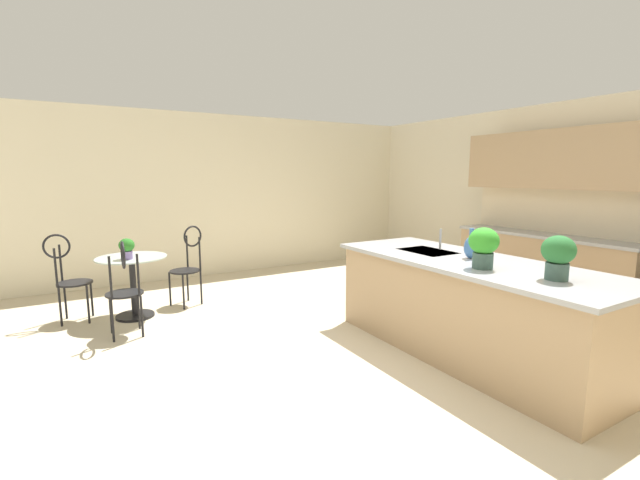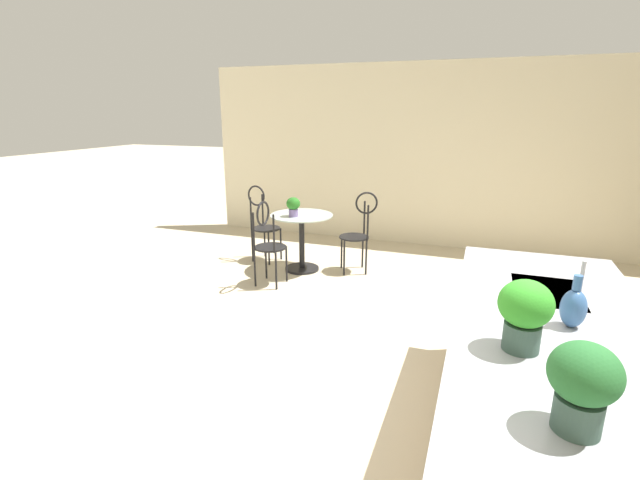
% 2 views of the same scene
% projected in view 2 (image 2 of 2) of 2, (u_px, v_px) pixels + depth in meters
% --- Properties ---
extents(ground_plane, '(40.00, 40.00, 0.00)m').
position_uv_depth(ground_plane, '(399.00, 410.00, 3.18)').
color(ground_plane, beige).
extents(wall_left_window, '(0.12, 7.80, 2.70)m').
position_uv_depth(wall_left_window, '(457.00, 158.00, 6.66)').
color(wall_left_window, beige).
rests_on(wall_left_window, ground).
extents(kitchen_island, '(2.80, 1.06, 0.92)m').
position_uv_depth(kitchen_island, '(546.00, 404.00, 2.51)').
color(kitchen_island, tan).
rests_on(kitchen_island, ground).
extents(bistro_table, '(0.80, 0.80, 0.74)m').
position_uv_depth(bistro_table, '(302.00, 237.00, 5.87)').
color(bistro_table, black).
rests_on(bistro_table, ground).
extents(chair_near_window, '(0.49, 0.39, 1.04)m').
position_uv_depth(chair_near_window, '(268.00, 239.00, 5.29)').
color(chair_near_window, black).
rests_on(chair_near_window, ground).
extents(chair_by_island, '(0.44, 0.51, 1.04)m').
position_uv_depth(chair_by_island, '(263.00, 220.00, 6.23)').
color(chair_by_island, black).
rests_on(chair_by_island, ground).
extents(chair_toward_desk, '(0.50, 0.52, 1.04)m').
position_uv_depth(chair_toward_desk, '(359.00, 228.00, 5.78)').
color(chair_toward_desk, black).
rests_on(chair_toward_desk, ground).
extents(sink_faucet, '(0.02, 0.02, 0.22)m').
position_uv_depth(sink_faucet, '(582.00, 278.00, 2.79)').
color(sink_faucet, '#B2B5BA').
rests_on(sink_faucet, kitchen_island).
extents(potted_plant_on_table, '(0.17, 0.17, 0.24)m').
position_uv_depth(potted_plant_on_table, '(293.00, 206.00, 5.65)').
color(potted_plant_on_table, '#7A669E').
rests_on(potted_plant_on_table, bistro_table).
extents(potted_plant_counter_near, '(0.25, 0.25, 0.35)m').
position_uv_depth(potted_plant_counter_near, '(525.00, 311.00, 2.12)').
color(potted_plant_counter_near, '#385147').
rests_on(potted_plant_counter_near, kitchen_island).
extents(potted_plant_counter_far, '(0.24, 0.24, 0.34)m').
position_uv_depth(potted_plant_counter_far, '(583.00, 382.00, 1.57)').
color(potted_plant_counter_far, '#385147').
rests_on(potted_plant_counter_far, kitchen_island).
extents(vase_on_counter, '(0.13, 0.13, 0.29)m').
position_uv_depth(vase_on_counter, '(573.00, 307.00, 2.37)').
color(vase_on_counter, '#386099').
rests_on(vase_on_counter, kitchen_island).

